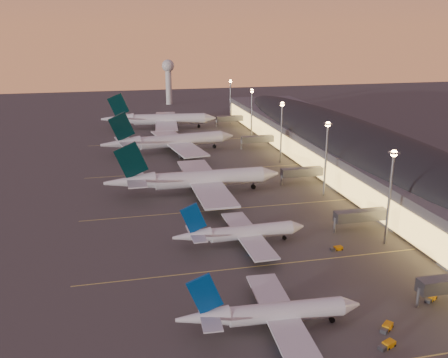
# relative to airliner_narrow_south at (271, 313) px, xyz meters

# --- Properties ---
(ground) EXTENTS (700.00, 700.00, 0.00)m
(ground) POSITION_rel_airliner_narrow_south_xyz_m (6.34, 30.60, -3.37)
(ground) COLOR #423F3D
(airliner_narrow_south) EXTENTS (36.45, 32.56, 13.03)m
(airliner_narrow_south) POSITION_rel_airliner_narrow_south_xyz_m (0.00, 0.00, 0.00)
(airliner_narrow_south) COLOR silver
(airliner_narrow_south) RESTS_ON ground
(airliner_narrow_north) EXTENTS (36.30, 32.35, 13.00)m
(airliner_narrow_north) POSITION_rel_airliner_narrow_south_xyz_m (4.27, 38.73, -0.01)
(airliner_narrow_north) COLOR silver
(airliner_narrow_north) RESTS_ON ground
(airliner_wide_near) EXTENTS (61.19, 55.50, 19.64)m
(airliner_wide_near) POSITION_rel_airliner_narrow_south_xyz_m (-0.24, 83.45, 1.69)
(airliner_wide_near) COLOR silver
(airliner_wide_near) RESTS_ON ground
(airliner_wide_mid) EXTENTS (62.69, 57.72, 20.09)m
(airliner_wide_mid) POSITION_rel_airliner_narrow_south_xyz_m (-1.19, 144.16, 1.80)
(airliner_wide_mid) COLOR silver
(airliner_wide_mid) RESTS_ON ground
(airliner_wide_far) EXTENTS (64.24, 58.84, 20.55)m
(airliner_wide_far) POSITION_rel_airliner_narrow_south_xyz_m (-0.23, 200.16, 1.92)
(airliner_wide_far) COLOR silver
(airliner_wide_far) RESTS_ON ground
(terminal_building) EXTENTS (56.35, 255.00, 17.46)m
(terminal_building) POSITION_rel_airliner_narrow_south_xyz_m (68.17, 103.07, 5.41)
(terminal_building) COLOR #535258
(terminal_building) RESTS_ON ground
(light_masts) EXTENTS (2.20, 217.20, 25.90)m
(light_masts) POSITION_rel_airliner_narrow_south_xyz_m (42.34, 95.60, 14.19)
(light_masts) COLOR gray
(light_masts) RESTS_ON ground
(radar_tower) EXTENTS (9.00, 9.00, 32.50)m
(radar_tower) POSITION_rel_airliner_narrow_south_xyz_m (16.34, 290.60, 18.51)
(radar_tower) COLOR silver
(radar_tower) RESTS_ON ground
(lane_markings) EXTENTS (90.00, 180.36, 0.00)m
(lane_markings) POSITION_rel_airliner_narrow_south_xyz_m (6.34, 70.60, -3.36)
(lane_markings) COLOR #D8C659
(lane_markings) RESTS_ON ground
(baggage_tug_a) EXTENTS (3.81, 2.63, 1.06)m
(baggage_tug_a) POSITION_rel_airliner_narrow_south_xyz_m (18.98, -10.40, -2.88)
(baggage_tug_a) COLOR orange
(baggage_tug_a) RESTS_ON ground
(baggage_tug_b) EXTENTS (3.65, 3.36, 1.07)m
(baggage_tug_b) POSITION_rel_airliner_narrow_south_xyz_m (21.83, -5.34, -2.88)
(baggage_tug_b) COLOR orange
(baggage_tug_b) RESTS_ON ground
(baggage_tug_c) EXTENTS (3.44, 1.75, 0.98)m
(baggage_tug_c) POSITION_rel_airliner_narrow_south_xyz_m (27.94, 29.72, -2.92)
(baggage_tug_c) COLOR orange
(baggage_tug_c) RESTS_ON ground
(baggage_tug_d) EXTENTS (3.57, 2.92, 1.01)m
(baggage_tug_d) POSITION_rel_airliner_narrow_south_xyz_m (36.76, 2.31, -2.91)
(baggage_tug_d) COLOR orange
(baggage_tug_d) RESTS_ON ground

